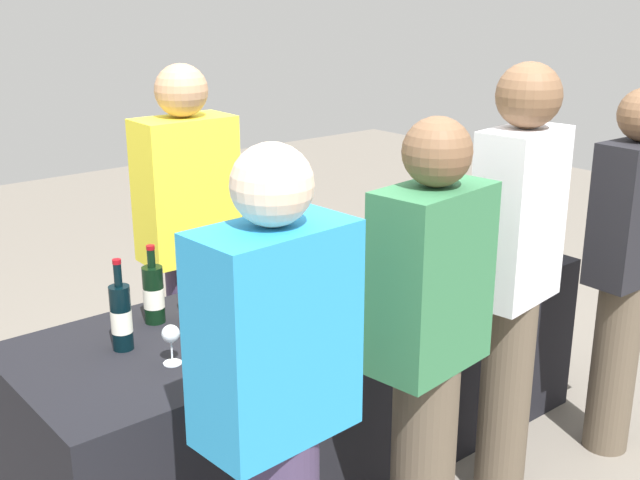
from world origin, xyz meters
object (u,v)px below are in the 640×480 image
at_px(wine_bottle_0, 121,317).
at_px(wine_glass_2, 378,278).
at_px(wine_bottle_3, 332,259).
at_px(wine_glass_1, 271,311).
at_px(guest_3, 627,261).
at_px(server_pouring, 189,241).
at_px(guest_2, 515,272).
at_px(wine_bottle_1, 154,294).
at_px(guest_0, 276,412).
at_px(wine_glass_0, 171,336).
at_px(wine_bottle_2, 191,291).
at_px(guest_1, 428,344).
at_px(wine_glass_3, 457,245).

height_order(wine_bottle_0, wine_glass_2, wine_bottle_0).
xyz_separation_m(wine_bottle_3, wine_glass_2, (0.01, -0.27, -0.01)).
relative_size(wine_glass_1, guest_3, 0.09).
height_order(server_pouring, guest_2, guest_2).
relative_size(wine_bottle_1, guest_0, 0.19).
distance_m(wine_glass_0, guest_2, 1.28).
distance_m(guest_0, guest_3, 1.86).
distance_m(wine_bottle_2, server_pouring, 0.54).
bearing_deg(wine_bottle_0, guest_3, -23.49).
distance_m(server_pouring, guest_1, 1.37).
bearing_deg(guest_0, wine_glass_1, 51.60).
bearing_deg(wine_glass_0, server_pouring, 55.21).
height_order(wine_glass_3, guest_2, guest_2).
bearing_deg(wine_glass_2, guest_0, -148.16).
bearing_deg(wine_glass_1, wine_bottle_2, 115.11).
bearing_deg(wine_bottle_0, guest_0, -87.15).
bearing_deg(server_pouring, wine_glass_3, 147.35).
bearing_deg(wine_bottle_1, guest_0, -99.13).
relative_size(wine_glass_3, guest_1, 0.08).
bearing_deg(wine_bottle_1, wine_bottle_3, -9.19).
relative_size(wine_bottle_1, wine_glass_3, 2.37).
bearing_deg(wine_bottle_1, guest_3, -29.64).
distance_m(wine_bottle_0, guest_3, 2.07).
relative_size(wine_glass_1, server_pouring, 0.08).
relative_size(wine_glass_1, wine_glass_3, 1.07).
distance_m(wine_bottle_0, wine_glass_1, 0.53).
bearing_deg(wine_glass_0, wine_bottle_0, 109.13).
bearing_deg(wine_glass_0, guest_1, -45.68).
relative_size(wine_bottle_3, guest_2, 0.18).
relative_size(wine_glass_0, guest_2, 0.08).
height_order(wine_glass_2, guest_3, guest_3).
relative_size(wine_bottle_0, guest_3, 0.21).
distance_m(wine_bottle_1, guest_1, 1.08).
xyz_separation_m(wine_bottle_0, wine_bottle_2, (0.32, 0.06, -0.00)).
distance_m(wine_bottle_1, wine_glass_2, 0.89).
relative_size(wine_bottle_2, wine_glass_1, 2.40).
bearing_deg(wine_glass_0, wine_bottle_1, 70.20).
distance_m(wine_glass_3, guest_0, 1.72).
bearing_deg(wine_glass_0, guest_3, -18.50).
height_order(guest_2, guest_3, guest_2).
xyz_separation_m(wine_bottle_1, wine_glass_3, (1.41, -0.29, -0.02)).
bearing_deg(wine_bottle_0, wine_glass_3, -5.33).
height_order(wine_bottle_0, wine_bottle_1, wine_bottle_0).
bearing_deg(wine_bottle_2, wine_glass_2, -25.73).
bearing_deg(wine_bottle_2, wine_glass_1, -64.89).
distance_m(wine_glass_0, guest_3, 1.92).
relative_size(guest_1, guest_3, 1.01).
bearing_deg(guest_3, wine_glass_0, 163.80).
bearing_deg(wine_bottle_0, guest_1, -50.85).
distance_m(wine_bottle_0, wine_bottle_1, 0.25).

